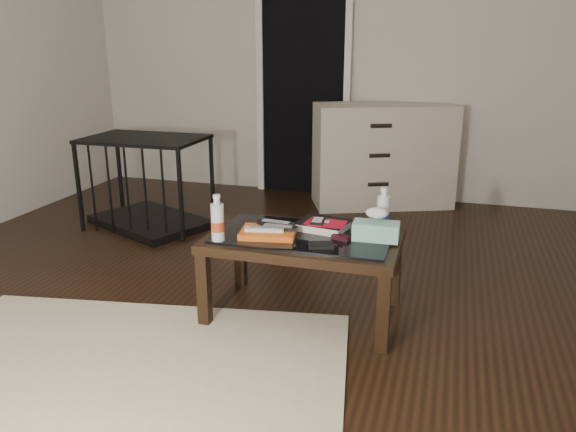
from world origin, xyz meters
name	(u,v)px	position (x,y,z in m)	size (l,w,h in m)	color
ground	(257,303)	(0.00, 0.00, 0.00)	(5.00, 5.00, 0.00)	black
doorway	(303,85)	(-0.40, 2.47, 1.02)	(0.90, 0.08, 2.07)	black
coffee_table	(304,246)	(0.28, -0.05, 0.40)	(1.00, 0.60, 0.46)	black
rug	(113,384)	(-0.34, -0.92, 0.01)	(2.00, 1.50, 0.01)	beige
dresser	(383,155)	(0.40, 2.23, 0.45)	(1.30, 0.92, 0.90)	beige
pet_crate	(149,197)	(-1.30, 1.09, 0.23)	(1.07, 0.92, 0.71)	black
magazines	(268,233)	(0.11, -0.12, 0.48)	(0.28, 0.21, 0.03)	#D65A14
remote_silver	(264,229)	(0.10, -0.14, 0.50)	(0.20, 0.05, 0.02)	silver
remote_black_front	(278,227)	(0.16, -0.10, 0.50)	(0.20, 0.05, 0.02)	black
remote_black_back	(276,223)	(0.12, -0.03, 0.50)	(0.20, 0.05, 0.02)	black
textbook	(323,225)	(0.36, 0.05, 0.48)	(0.25, 0.20, 0.05)	black
dvd_mailers	(325,222)	(0.37, 0.03, 0.51)	(0.19, 0.14, 0.01)	red
ipod	(318,221)	(0.34, 0.01, 0.52)	(0.06, 0.10, 0.02)	black
flip_phone	(341,237)	(0.48, -0.08, 0.47)	(0.09, 0.05, 0.02)	black
wallet	(321,245)	(0.41, -0.21, 0.47)	(0.12, 0.07, 0.02)	black
water_bottle_left	(217,218)	(-0.11, -0.26, 0.58)	(0.07, 0.07, 0.24)	silver
water_bottle_right	(383,210)	(0.67, 0.12, 0.58)	(0.07, 0.07, 0.24)	silver
tissue_box	(376,231)	(0.65, -0.02, 0.51)	(0.23, 0.12, 0.09)	teal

